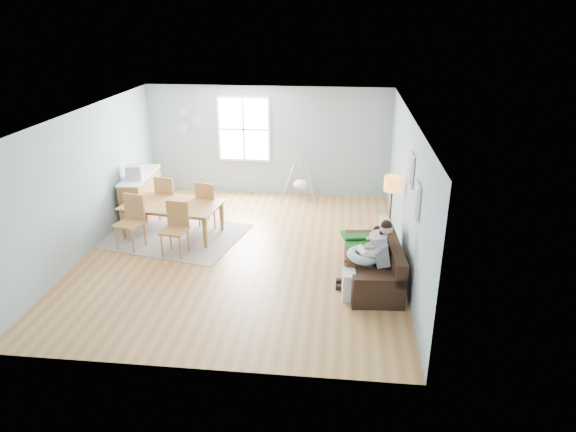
# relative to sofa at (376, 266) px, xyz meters

# --- Properties ---
(room) EXTENTS (8.40, 9.40, 3.90)m
(room) POSITION_rel_sofa_xyz_m (-2.49, 0.85, 2.14)
(room) COLOR #A6683B
(window) EXTENTS (1.32, 0.08, 1.62)m
(window) POSITION_rel_sofa_xyz_m (-3.09, 4.31, 1.37)
(window) COLOR white
(window) RESTS_ON room
(pictures) EXTENTS (0.05, 1.34, 0.74)m
(pictures) POSITION_rel_sofa_xyz_m (0.48, -0.20, 1.57)
(pictures) COLOR white
(pictures) RESTS_ON room
(wall_plates) EXTENTS (0.67, 0.02, 0.66)m
(wall_plates) POSITION_rel_sofa_xyz_m (-4.49, 4.32, 1.55)
(wall_plates) COLOR #8B9CA7
(wall_plates) RESTS_ON room
(sofa) EXTENTS (0.97, 1.99, 0.79)m
(sofa) POSITION_rel_sofa_xyz_m (0.00, 0.00, 0.00)
(sofa) COLOR black
(sofa) RESTS_ON room
(green_throw) EXTENTS (1.02, 0.90, 0.04)m
(green_throw) POSITION_rel_sofa_xyz_m (-0.12, 0.64, 0.22)
(green_throw) COLOR #135417
(green_throw) RESTS_ON sofa
(beige_pillow) EXTENTS (0.22, 0.49, 0.47)m
(beige_pillow) POSITION_rel_sofa_xyz_m (0.17, 0.52, 0.44)
(beige_pillow) COLOR #BFAF92
(beige_pillow) RESTS_ON sofa
(father) EXTENTS (0.88, 0.41, 1.26)m
(father) POSITION_rel_sofa_xyz_m (-0.10, -0.28, 0.39)
(father) COLOR gray
(father) RESTS_ON sofa
(nursing_pillow) EXTENTS (0.57, 0.56, 0.22)m
(nursing_pillow) POSITION_rel_sofa_xyz_m (-0.25, -0.30, 0.34)
(nursing_pillow) COLOR #ABC9D6
(nursing_pillow) RESTS_ON father
(infant) EXTENTS (0.21, 0.35, 0.13)m
(infant) POSITION_rel_sofa_xyz_m (-0.26, -0.26, 0.41)
(infant) COLOR silver
(infant) RESTS_ON nursing_pillow
(toddler) EXTENTS (0.48, 0.25, 0.75)m
(toddler) POSITION_rel_sofa_xyz_m (-0.09, 0.18, 0.38)
(toddler) COLOR silver
(toddler) RESTS_ON sofa
(floor_lamp) EXTENTS (0.31, 0.31, 1.56)m
(floor_lamp) POSITION_rel_sofa_xyz_m (0.29, 1.11, 1.01)
(floor_lamp) COLOR black
(floor_lamp) RESTS_ON room
(storage_cube) EXTENTS (0.43, 0.39, 0.46)m
(storage_cube) POSITION_rel_sofa_xyz_m (-0.37, -0.60, -0.05)
(storage_cube) COLOR silver
(storage_cube) RESTS_ON room
(rug) EXTENTS (3.14, 2.63, 0.01)m
(rug) POSITION_rel_sofa_xyz_m (-4.09, 1.48, -0.27)
(rug) COLOR gray
(rug) RESTS_ON room
(dining_table) EXTENTS (2.11, 1.36, 0.69)m
(dining_table) POSITION_rel_sofa_xyz_m (-4.09, 1.48, 0.07)
(dining_table) COLOR brown
(dining_table) RESTS_ON rug
(chair_sw) EXTENTS (0.58, 0.58, 1.05)m
(chair_sw) POSITION_rel_sofa_xyz_m (-4.71, 0.92, 0.33)
(chair_sw) COLOR olive
(chair_sw) RESTS_ON rug
(chair_se) EXTENTS (0.51, 0.51, 1.03)m
(chair_se) POSITION_rel_sofa_xyz_m (-3.75, 0.71, 0.31)
(chair_se) COLOR olive
(chair_se) RESTS_ON rug
(chair_nw) EXTENTS (0.56, 0.56, 1.05)m
(chair_nw) POSITION_rel_sofa_xyz_m (-4.43, 2.24, 0.33)
(chair_nw) COLOR olive
(chair_nw) RESTS_ON rug
(chair_ne) EXTENTS (0.58, 0.58, 1.03)m
(chair_ne) POSITION_rel_sofa_xyz_m (-3.46, 2.03, 0.32)
(chair_ne) COLOR olive
(chair_ne) RESTS_ON rug
(counter) EXTENTS (0.57, 1.69, 0.94)m
(counter) POSITION_rel_sofa_xyz_m (-5.19, 2.64, 0.20)
(counter) COLOR brown
(counter) RESTS_ON room
(monitor) EXTENTS (0.37, 0.36, 0.31)m
(monitor) POSITION_rel_sofa_xyz_m (-5.16, 2.32, 0.81)
(monitor) COLOR #A8A9AD
(monitor) RESTS_ON counter
(baby_swing) EXTENTS (0.95, 0.96, 0.92)m
(baby_swing) POSITION_rel_sofa_xyz_m (-1.64, 3.95, 0.13)
(baby_swing) COLOR #A8A9AD
(baby_swing) RESTS_ON room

